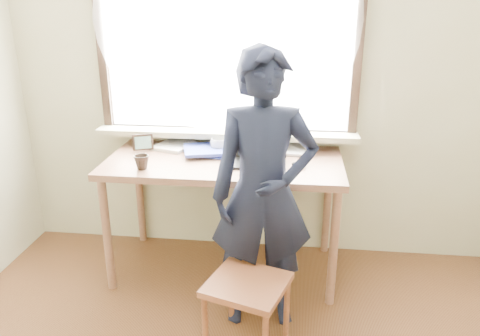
# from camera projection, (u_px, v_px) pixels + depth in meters

# --- Properties ---
(room_shell) EXTENTS (3.52, 4.02, 2.61)m
(room_shell) POSITION_uv_depth(u_px,v_px,m) (201.00, 66.00, 1.47)
(room_shell) COLOR #BFBC9A
(room_shell) RESTS_ON ground
(desk) EXTENTS (1.55, 0.78, 0.83)m
(desk) POSITION_uv_depth(u_px,v_px,m) (224.00, 171.00, 3.12)
(desk) COLOR brown
(desk) RESTS_ON ground
(laptop) EXTENTS (0.34, 0.28, 0.23)m
(laptop) POSITION_uv_depth(u_px,v_px,m) (260.00, 154.00, 3.02)
(laptop) COLOR black
(laptop) RESTS_ON desk
(mug_white) EXTENTS (0.17, 0.17, 0.10)m
(mug_white) POSITION_uv_depth(u_px,v_px,m) (219.00, 145.00, 3.22)
(mug_white) COLOR white
(mug_white) RESTS_ON desk
(mug_dark) EXTENTS (0.14, 0.14, 0.09)m
(mug_dark) POSITION_uv_depth(u_px,v_px,m) (142.00, 162.00, 2.90)
(mug_dark) COLOR black
(mug_dark) RESTS_ON desk
(mouse) EXTENTS (0.09, 0.07, 0.04)m
(mouse) POSITION_uv_depth(u_px,v_px,m) (299.00, 164.00, 2.94)
(mouse) COLOR black
(mouse) RESTS_ON desk
(desk_clutter) EXTENTS (0.84, 0.51, 0.03)m
(desk_clutter) POSITION_uv_depth(u_px,v_px,m) (174.00, 147.00, 3.27)
(desk_clutter) COLOR white
(desk_clutter) RESTS_ON desk
(book_a) EXTENTS (0.27, 0.32, 0.03)m
(book_a) POSITION_uv_depth(u_px,v_px,m) (168.00, 146.00, 3.32)
(book_a) COLOR white
(book_a) RESTS_ON desk
(book_b) EXTENTS (0.22, 0.29, 0.02)m
(book_b) POSITION_uv_depth(u_px,v_px,m) (284.00, 149.00, 3.27)
(book_b) COLOR white
(book_b) RESTS_ON desk
(picture_frame) EXTENTS (0.13, 0.07, 0.11)m
(picture_frame) POSITION_uv_depth(u_px,v_px,m) (143.00, 144.00, 3.23)
(picture_frame) COLOR black
(picture_frame) RESTS_ON desk
(work_chair) EXTENTS (0.50, 0.49, 0.41)m
(work_chair) POSITION_uv_depth(u_px,v_px,m) (247.00, 292.00, 2.52)
(work_chair) COLOR brown
(work_chair) RESTS_ON ground
(person) EXTENTS (0.64, 0.47, 1.62)m
(person) POSITION_uv_depth(u_px,v_px,m) (264.00, 193.00, 2.61)
(person) COLOR black
(person) RESTS_ON ground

